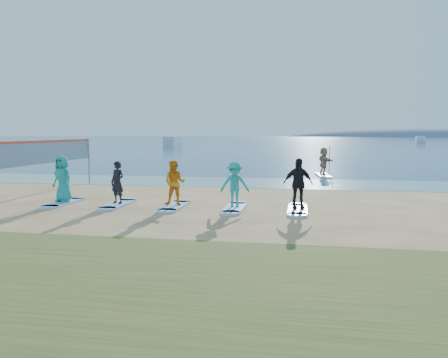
% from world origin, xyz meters
% --- Properties ---
extents(ground, '(600.00, 600.00, 0.00)m').
position_xyz_m(ground, '(0.00, 0.00, 0.00)').
color(ground, tan).
rests_on(ground, ground).
extents(shallow_water, '(600.00, 600.00, 0.00)m').
position_xyz_m(shallow_water, '(0.00, 10.50, 0.01)').
color(shallow_water, teal).
rests_on(shallow_water, ground).
extents(ocean, '(600.00, 600.00, 0.00)m').
position_xyz_m(ocean, '(0.00, 160.00, 0.01)').
color(ocean, navy).
rests_on(ocean, ground).
extents(island_ridge, '(220.00, 56.00, 18.00)m').
position_xyz_m(island_ridge, '(95.00, 300.00, 0.00)').
color(island_ridge, slate).
rests_on(island_ridge, ground).
extents(volleyball_net, '(0.33, 9.09, 2.50)m').
position_xyz_m(volleyball_net, '(-7.49, 4.51, 1.90)').
color(volleyball_net, gray).
rests_on(volleyball_net, ground).
extents(paddleboard, '(1.00, 3.06, 0.12)m').
position_xyz_m(paddleboard, '(5.70, 14.72, 0.06)').
color(paddleboard, silver).
rests_on(paddleboard, ground).
extents(paddleboarder, '(1.14, 1.70, 1.76)m').
position_xyz_m(paddleboarder, '(5.70, 14.72, 1.00)').
color(paddleboarder, tan).
rests_on(paddleboarder, paddleboard).
extents(boat_offshore_a, '(2.62, 7.16, 2.03)m').
position_xyz_m(boat_offshore_a, '(-22.80, 76.07, 0.00)').
color(boat_offshore_a, silver).
rests_on(boat_offshore_a, ground).
extents(boat_offshore_b, '(3.21, 5.82, 1.77)m').
position_xyz_m(boat_offshore_b, '(36.67, 114.42, 0.00)').
color(boat_offshore_b, silver).
rests_on(boat_offshore_b, ground).
extents(surfboard_0, '(0.70, 2.20, 0.09)m').
position_xyz_m(surfboard_0, '(-5.04, 1.83, 0.04)').
color(surfboard_0, '#A4CCFF').
rests_on(surfboard_0, ground).
extents(student_0, '(1.04, 0.85, 1.83)m').
position_xyz_m(student_0, '(-5.04, 1.83, 1.01)').
color(student_0, teal).
rests_on(student_0, surfboard_0).
extents(surfboard_1, '(0.70, 2.20, 0.09)m').
position_xyz_m(surfboard_1, '(-2.74, 1.83, 0.04)').
color(surfboard_1, '#A4CCFF').
rests_on(surfboard_1, ground).
extents(student_1, '(0.70, 0.58, 1.64)m').
position_xyz_m(student_1, '(-2.74, 1.83, 0.91)').
color(student_1, black).
rests_on(student_1, surfboard_1).
extents(surfboard_2, '(0.70, 2.20, 0.09)m').
position_xyz_m(surfboard_2, '(-0.44, 1.83, 0.04)').
color(surfboard_2, '#A4CCFF').
rests_on(surfboard_2, ground).
extents(student_2, '(0.84, 0.66, 1.70)m').
position_xyz_m(student_2, '(-0.44, 1.83, 0.94)').
color(student_2, orange).
rests_on(student_2, surfboard_2).
extents(surfboard_3, '(0.70, 2.20, 0.09)m').
position_xyz_m(surfboard_3, '(1.86, 1.83, 0.04)').
color(surfboard_3, '#A4CCFF').
rests_on(surfboard_3, ground).
extents(student_3, '(1.19, 0.83, 1.67)m').
position_xyz_m(student_3, '(1.86, 1.83, 0.93)').
color(student_3, teal).
rests_on(student_3, surfboard_3).
extents(surfboard_4, '(0.70, 2.20, 0.09)m').
position_xyz_m(surfboard_4, '(4.16, 1.83, 0.04)').
color(surfboard_4, '#A4CCFF').
rests_on(surfboard_4, ground).
extents(student_4, '(1.14, 0.68, 1.83)m').
position_xyz_m(student_4, '(4.16, 1.83, 1.00)').
color(student_4, black).
rests_on(student_4, surfboard_4).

